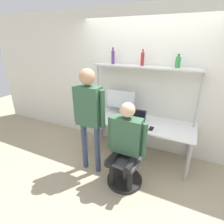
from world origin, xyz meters
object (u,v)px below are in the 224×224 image
at_px(office_chair, 126,166).
at_px(person_standing, 89,109).
at_px(bottle_purple, 113,57).
at_px(person_seated, 126,139).
at_px(laptop, 136,120).
at_px(cell_phone, 151,129).
at_px(bottle_green, 178,62).
at_px(monitor, 120,101).
at_px(bottle_red, 142,59).

relative_size(office_chair, person_standing, 0.52).
bearing_deg(bottle_purple, person_seated, -55.84).
bearing_deg(laptop, person_seated, -85.35).
relative_size(cell_phone, person_standing, 0.09).
bearing_deg(bottle_green, bottle_purple, -180.00).
distance_m(person_seated, bottle_green, 1.48).
relative_size(laptop, office_chair, 0.34).
distance_m(monitor, office_chair, 1.28).
bearing_deg(person_seated, person_standing, 176.16).
distance_m(monitor, bottle_red, 0.90).
height_order(laptop, cell_phone, laptop).
distance_m(bottle_purple, bottle_green, 1.14).
height_order(monitor, person_standing, person_standing).
bearing_deg(monitor, bottle_purple, -177.72).
bearing_deg(bottle_red, office_chair, -83.38).
bearing_deg(bottle_purple, person_standing, -88.50).
height_order(office_chair, person_standing, person_standing).
bearing_deg(office_chair, person_seated, -95.51).
bearing_deg(laptop, office_chair, -84.59).
height_order(cell_phone, person_standing, person_standing).
bearing_deg(office_chair, monitor, 118.25).
bearing_deg(person_standing, office_chair, 0.32).
bearing_deg(office_chair, cell_phone, 66.43).
height_order(bottle_purple, bottle_red, bottle_purple).
bearing_deg(cell_phone, bottle_red, 130.69).
bearing_deg(bottle_purple, bottle_red, 0.00).
bearing_deg(person_seated, laptop, 94.65).
bearing_deg(laptop, person_standing, -133.48).
bearing_deg(person_standing, laptop, 46.52).
xyz_separation_m(office_chair, bottle_purple, (-0.66, 0.93, 1.55)).
bearing_deg(bottle_green, monitor, 179.62).
bearing_deg(laptop, cell_phone, -15.19).
height_order(monitor, bottle_purple, bottle_purple).
distance_m(office_chair, person_standing, 1.06).
bearing_deg(bottle_green, laptop, -149.23).
xyz_separation_m(bottle_purple, bottle_red, (0.56, 0.00, -0.01)).
xyz_separation_m(office_chair, bottle_green, (0.47, 0.93, 1.52)).
bearing_deg(bottle_purple, cell_phone, -23.77).
bearing_deg(cell_phone, person_standing, -148.46).
distance_m(office_chair, bottle_purple, 1.92).
relative_size(cell_phone, bottle_purple, 0.52).
relative_size(laptop, bottle_green, 1.49).
bearing_deg(person_seated, office_chair, 84.49).
relative_size(person_standing, bottle_green, 8.32).
relative_size(laptop, bottle_red, 1.18).
xyz_separation_m(cell_phone, person_seated, (-0.24, -0.58, 0.05)).
bearing_deg(cell_phone, laptop, 164.81).
height_order(laptop, bottle_green, bottle_green).
distance_m(laptop, person_standing, 0.91).
height_order(laptop, person_seated, person_seated).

